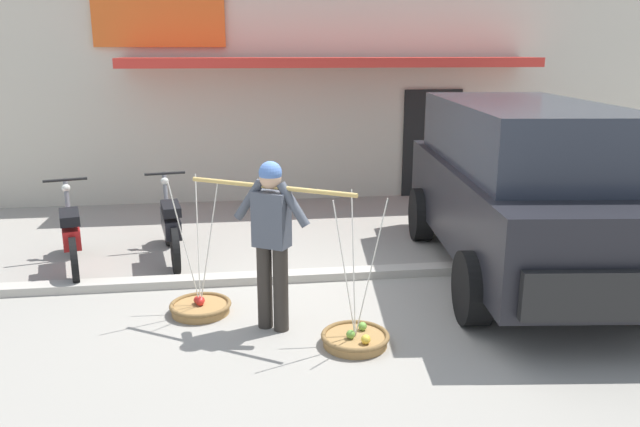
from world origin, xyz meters
name	(u,v)px	position (x,y,z in m)	size (l,w,h in m)	color
ground_plane	(313,302)	(0.00, 0.00, 0.00)	(90.00, 90.00, 0.00)	gray
sidewalk_curb	(306,276)	(0.00, 0.70, 0.05)	(20.00, 0.24, 0.10)	#AEA89C
fruit_vendor	(272,235)	(-0.48, -0.61, 0.98)	(1.50, 0.99, 1.70)	#2D2823
fruit_basket_left_side	(355,338)	(0.26, -1.09, 0.07)	(0.65, 0.65, 1.45)	#9E7542
fruit_basket_right_side	(200,306)	(-1.22, -0.14, 0.07)	(0.65, 0.65, 1.45)	#9E7542
motorcycle_nearest_shop	(71,235)	(-2.87, 1.47, 0.45)	(0.65, 1.78, 1.09)	black
motorcycle_second_in_row	(171,226)	(-1.68, 1.72, 0.45)	(0.55, 1.81, 1.09)	black
parked_truck	(523,184)	(2.64, 0.60, 1.13)	(2.58, 4.98, 2.10)	black
storefront_building	(312,78)	(0.93, 7.42, 2.10)	(13.00, 6.00, 4.20)	beige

